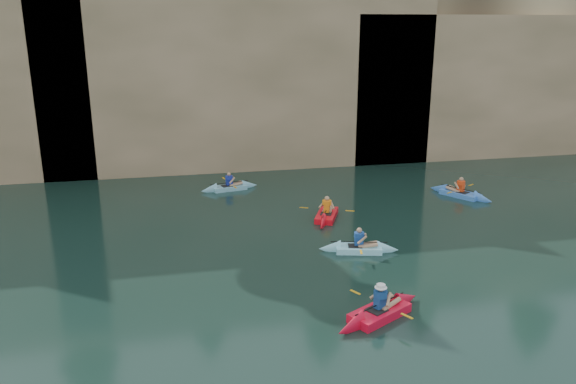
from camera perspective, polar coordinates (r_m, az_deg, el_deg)
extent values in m
plane|color=black|center=(15.37, 0.33, -18.21)|extent=(160.00, 160.00, 0.00)
cube|color=tan|center=(42.51, -8.67, 12.62)|extent=(70.00, 16.00, 12.00)
cube|color=tan|center=(35.38, -4.52, 11.52)|extent=(24.00, 2.40, 11.40)
cube|color=tan|center=(42.98, 23.42, 10.07)|extent=(26.00, 2.40, 9.84)
cube|color=black|center=(35.04, -14.01, 4.24)|extent=(3.50, 1.00, 3.20)
cube|color=black|center=(37.15, 8.13, 6.27)|extent=(5.00, 1.00, 4.50)
cube|color=red|center=(18.15, 9.29, -11.97)|extent=(2.93, 2.15, 0.32)
cone|color=red|center=(19.10, 11.92, -10.60)|extent=(1.29, 1.23, 0.85)
cone|color=red|center=(17.26, 6.33, -13.45)|extent=(1.29, 1.23, 0.85)
cube|color=black|center=(17.99, 8.99, -11.76)|extent=(0.74, 0.73, 0.04)
cube|color=navy|center=(17.94, 9.35, -10.72)|extent=(0.44, 0.39, 0.54)
sphere|color=tan|center=(17.77, 9.41, -9.60)|extent=(0.23, 0.23, 0.23)
cylinder|color=black|center=(18.01, 9.33, -11.12)|extent=(2.01, 1.13, 0.04)
cube|color=gold|center=(18.61, 6.85, -10.07)|extent=(0.27, 0.41, 0.02)
cube|color=gold|center=(17.46, 11.99, -12.23)|extent=(0.27, 0.41, 0.02)
cylinder|color=white|center=(17.75, 9.42, -9.47)|extent=(0.39, 0.39, 0.11)
cube|color=#98E9FF|center=(22.90, 7.19, -5.71)|extent=(2.61, 1.40, 0.28)
cone|color=#98E9FF|center=(23.03, 10.11, -5.71)|extent=(1.04, 0.96, 0.77)
cone|color=#98E9FF|center=(22.83, 4.25, -5.70)|extent=(1.04, 0.96, 0.77)
cube|color=black|center=(22.85, 6.82, -5.45)|extent=(0.65, 0.60, 0.04)
cube|color=navy|center=(22.75, 7.23, -4.76)|extent=(0.40, 0.31, 0.51)
sphere|color=tan|center=(22.62, 7.26, -3.88)|extent=(0.22, 0.22, 0.22)
cylinder|color=black|center=(22.80, 7.22, -5.06)|extent=(2.21, 0.60, 0.04)
cube|color=gold|center=(23.76, 7.01, -4.14)|extent=(0.18, 0.43, 0.02)
cube|color=gold|center=(21.84, 7.44, -6.06)|extent=(0.18, 0.43, 0.02)
cube|color=red|center=(26.67, 3.94, -2.35)|extent=(1.94, 2.91, 0.30)
cone|color=red|center=(27.92, 4.35, -1.48)|extent=(1.15, 1.24, 0.81)
cone|color=red|center=(25.43, 3.50, -3.29)|extent=(1.15, 1.24, 0.81)
cube|color=black|center=(26.49, 3.90, -2.21)|extent=(0.69, 0.71, 0.04)
cube|color=orange|center=(26.53, 3.96, -1.46)|extent=(0.37, 0.44, 0.54)
sphere|color=tan|center=(26.42, 3.98, -0.65)|extent=(0.23, 0.23, 0.23)
cylinder|color=black|center=(26.58, 3.96, -1.76)|extent=(1.03, 2.20, 0.04)
cube|color=gold|center=(26.75, 1.62, -1.60)|extent=(0.42, 0.25, 0.02)
cube|color=gold|center=(26.45, 6.31, -1.91)|extent=(0.42, 0.25, 0.02)
cube|color=#7CBBD0|center=(31.33, -5.97, 0.47)|extent=(2.63, 1.28, 0.28)
cone|color=#7CBBD0|center=(31.70, -3.94, 0.71)|extent=(1.03, 0.92, 0.75)
cone|color=#7CBBD0|center=(31.01, -8.06, 0.22)|extent=(1.03, 0.92, 0.75)
cube|color=black|center=(31.26, -6.24, 0.62)|extent=(0.63, 0.57, 0.04)
cube|color=#1B2A97|center=(31.23, -6.00, 1.17)|extent=(0.38, 0.29, 0.50)
sphere|color=tan|center=(31.13, -6.02, 1.81)|extent=(0.21, 0.21, 0.21)
cylinder|color=black|center=(31.26, -5.99, 0.96)|extent=(2.19, 0.49, 0.04)
cube|color=gold|center=(32.19, -6.55, 1.40)|extent=(0.16, 0.43, 0.02)
cube|color=gold|center=(30.33, -5.39, 0.49)|extent=(0.16, 0.43, 0.02)
cube|color=#4281E2|center=(31.34, 17.08, -0.17)|extent=(2.17, 2.88, 0.29)
cone|color=#4281E2|center=(31.99, 15.02, 0.33)|extent=(1.20, 1.27, 0.79)
cone|color=#4281E2|center=(30.73, 19.23, -0.70)|extent=(1.20, 1.27, 0.79)
cube|color=black|center=(31.24, 17.33, -0.03)|extent=(0.71, 0.73, 0.04)
cube|color=#FB4215|center=(31.23, 17.14, 0.57)|extent=(0.39, 0.43, 0.53)
sphere|color=tan|center=(31.13, 17.20, 1.25)|extent=(0.22, 0.22, 0.22)
cylinder|color=black|center=(31.26, 17.12, 0.33)|extent=(1.23, 2.04, 0.04)
cube|color=gold|center=(30.36, 16.10, -0.05)|extent=(0.40, 0.28, 0.02)
cube|color=gold|center=(32.17, 18.09, 0.69)|extent=(0.40, 0.28, 0.02)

